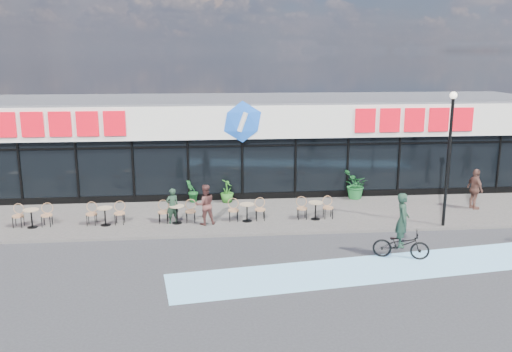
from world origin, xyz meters
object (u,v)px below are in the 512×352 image
Objects in this scene: potted_plant_right at (356,185)px; cyclist_a at (401,237)px; patron_right at (205,205)px; lamp_post at (449,148)px; potted_plant_left at (227,191)px; pedestrian_b at (475,189)px; patron_left at (172,206)px; potted_plant_mid at (192,191)px.

potted_plant_right is 7.27m from cyclist_a.
patron_right is at bearing 148.54° from cyclist_a.
lamp_post is 4.94× the size of potted_plant_left.
pedestrian_b is (10.82, -2.09, 0.36)m from potted_plant_left.
patron_left is 1.35m from patron_right.
potted_plant_left is at bearing 73.03° from pedestrian_b.
potted_plant_right reaches higher than potted_plant_left.
potted_plant_left is 0.74× the size of patron_left.
potted_plant_left is 1.03× the size of potted_plant_mid.
potted_plant_right is at bearing 174.78° from patron_left.
potted_plant_mid is 0.63× the size of patron_right.
patron_left is (-0.72, -3.03, 0.20)m from potted_plant_mid.
potted_plant_left is 0.47× the size of cyclist_a.
pedestrian_b is at bearing 42.37° from lamp_post.
potted_plant_left is 1.61m from potted_plant_mid.
patron_left is 0.88× the size of patron_right.
potted_plant_mid is at bearing 156.56° from lamp_post.
cyclist_a reaches higher than patron_right.
lamp_post is 5.48m from potted_plant_right.
potted_plant_left is 0.80× the size of potted_plant_right.
patron_right reaches higher than potted_plant_mid.
potted_plant_mid is at bearing -92.94° from patron_right.
lamp_post is 2.31× the size of cyclist_a.
cyclist_a is at bearing -133.43° from lamp_post.
potted_plant_mid is 10.32m from cyclist_a.
potted_plant_right is 7.75m from patron_right.
patron_right is 0.91× the size of pedestrian_b.
potted_plant_right is 0.82× the size of patron_right.
pedestrian_b is (4.77, -2.10, 0.23)m from potted_plant_right.
potted_plant_mid is 12.63m from pedestrian_b.
lamp_post reaches higher than potted_plant_left.
cyclist_a is at bearing -93.37° from potted_plant_right.
patron_left is at bearing -103.38° from potted_plant_mid.
patron_right is at bearing -155.61° from potted_plant_right.
potted_plant_right is at bearing 86.63° from cyclist_a.
cyclist_a reaches higher than patron_left.
potted_plant_mid is 0.58× the size of pedestrian_b.
patron_right is (-9.48, 1.04, -2.32)m from lamp_post.
potted_plant_left is at bearing -153.09° from patron_left.
potted_plant_mid is (-10.07, 4.37, -2.63)m from lamp_post.
patron_right is at bearing -79.87° from potted_plant_mid.
patron_right reaches higher than patron_left.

